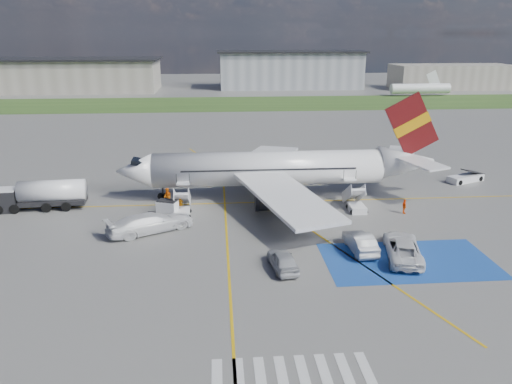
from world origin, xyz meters
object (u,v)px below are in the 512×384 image
(belt_loader, at_px, (466,178))
(gpu_cart, at_px, (168,209))
(van_white_a, at_px, (403,244))
(car_silver_b, at_px, (360,242))
(fuel_tanker, at_px, (42,197))
(car_silver_a, at_px, (283,260))
(van_white_b, at_px, (150,220))
(airliner, at_px, (281,168))

(belt_loader, bearing_deg, gpu_cart, 170.86)
(van_white_a, bearing_deg, car_silver_b, -8.38)
(fuel_tanker, distance_m, van_white_a, 37.46)
(gpu_cart, distance_m, car_silver_b, 20.24)
(car_silver_a, height_order, car_silver_b, car_silver_b)
(car_silver_a, relative_size, van_white_b, 0.73)
(car_silver_b, bearing_deg, gpu_cart, -33.35)
(airliner, height_order, van_white_a, airliner)
(belt_loader, bearing_deg, van_white_b, 176.22)
(car_silver_a, bearing_deg, van_white_b, -45.24)
(fuel_tanker, height_order, car_silver_a, fuel_tanker)
(airliner, xyz_separation_m, belt_loader, (24.45, 4.23, -2.99))
(airliner, distance_m, van_white_a, 19.12)
(gpu_cart, relative_size, van_white_b, 0.37)
(fuel_tanker, height_order, van_white_b, fuel_tanker)
(fuel_tanker, relative_size, gpu_cart, 4.00)
(van_white_b, bearing_deg, belt_loader, -97.64)
(belt_loader, bearing_deg, car_silver_b, -158.19)
(van_white_a, bearing_deg, fuel_tanker, -10.15)
(airliner, xyz_separation_m, gpu_cart, (-12.49, -5.55, -2.62))
(car_silver_a, bearing_deg, belt_loader, -146.96)
(van_white_a, relative_size, van_white_b, 0.93)
(fuel_tanker, relative_size, car_silver_a, 2.06)
(belt_loader, bearing_deg, car_silver_a, -163.25)
(fuel_tanker, relative_size, van_white_b, 1.50)
(gpu_cart, bearing_deg, van_white_b, -86.27)
(airliner, xyz_separation_m, fuel_tanker, (-26.14, -2.31, -2.06))
(airliner, distance_m, fuel_tanker, 26.32)
(car_silver_b, relative_size, van_white_a, 0.87)
(airliner, bearing_deg, van_white_a, -64.08)
(belt_loader, distance_m, car_silver_b, 27.91)
(car_silver_b, distance_m, van_white_b, 19.63)
(gpu_cart, height_order, van_white_b, van_white_b)
(car_silver_a, distance_m, van_white_a, 10.59)
(car_silver_a, height_order, van_white_b, van_white_b)
(car_silver_a, distance_m, car_silver_b, 7.72)
(car_silver_a, distance_m, van_white_b, 14.57)
(belt_loader, xyz_separation_m, van_white_b, (-38.16, -14.03, 0.83))
(fuel_tanker, relative_size, belt_loader, 1.69)
(airliner, xyz_separation_m, car_silver_b, (4.99, -15.77, -2.55))
(belt_loader, bearing_deg, airliner, 165.84)
(car_silver_b, bearing_deg, van_white_a, 155.55)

